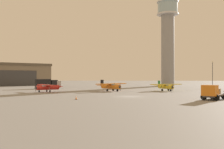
% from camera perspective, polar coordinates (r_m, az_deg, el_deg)
% --- Properties ---
extents(ground_plane, '(400.00, 400.00, 0.00)m').
position_cam_1_polar(ground_plane, '(51.20, 3.79, -4.77)').
color(ground_plane, gray).
extents(control_tower, '(8.96, 8.96, 39.52)m').
position_cam_1_polar(control_tower, '(114.27, 11.94, 7.90)').
color(control_tower, gray).
rests_on(control_tower, ground_plane).
extents(hangar, '(36.61, 35.57, 9.56)m').
position_cam_1_polar(hangar, '(124.59, -21.17, 0.00)').
color(hangar, '#7A6B56').
rests_on(hangar, ground_plane).
extents(airplane_orange, '(7.97, 8.64, 2.99)m').
position_cam_1_polar(airplane_orange, '(69.90, -0.32, -2.47)').
color(airplane_orange, orange).
rests_on(airplane_orange, ground_plane).
extents(airplane_yellow, '(8.72, 6.99, 2.73)m').
position_cam_1_polar(airplane_yellow, '(72.30, 11.48, -2.50)').
color(airplane_yellow, gold).
rests_on(airplane_yellow, ground_plane).
extents(airplane_red, '(7.22, 7.85, 2.71)m').
position_cam_1_polar(airplane_red, '(67.77, -13.66, -2.63)').
color(airplane_red, red).
rests_on(airplane_red, ground_plane).
extents(truck_flatbed_orange, '(5.22, 5.82, 2.49)m').
position_cam_1_polar(truck_flatbed_orange, '(46.57, 20.87, -3.68)').
color(truck_flatbed_orange, '#38383D').
rests_on(truck_flatbed_orange, ground_plane).
extents(truck_box_black, '(6.95, 5.70, 3.06)m').
position_cam_1_polar(truck_box_black, '(87.01, -14.09, -1.85)').
color(truck_box_black, '#38383D').
rests_on(truck_box_black, ground_plane).
extents(light_post_east, '(0.44, 0.44, 9.09)m').
position_cam_1_polar(light_post_east, '(96.16, 20.89, 0.48)').
color(light_post_east, '#38383D').
rests_on(light_post_east, ground_plane).
extents(traffic_cone_near_left, '(0.36, 0.36, 0.64)m').
position_cam_1_polar(traffic_cone_near_left, '(44.87, -7.74, -4.97)').
color(traffic_cone_near_left, black).
rests_on(traffic_cone_near_left, ground_plane).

